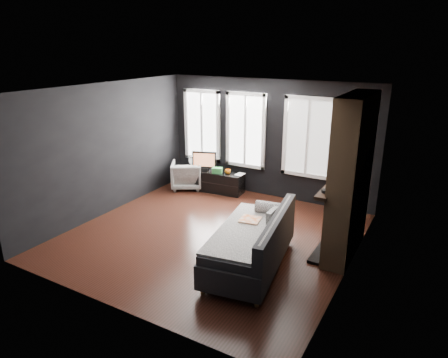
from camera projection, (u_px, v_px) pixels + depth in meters
The scene contains 18 objects.
floor at pixel (211, 235), 7.49m from camera, with size 5.00×5.00×0.00m, color black.
ceiling at pixel (210, 89), 6.63m from camera, with size 5.00×5.00×0.00m, color white.
wall_back at pixel (268, 139), 9.12m from camera, with size 5.00×0.02×2.70m, color black.
wall_left at pixel (107, 149), 8.23m from camera, with size 0.02×5.00×2.70m, color black.
wall_right at pixel (355, 191), 5.89m from camera, with size 0.02×5.00×2.70m, color black.
windows at pixel (250, 92), 8.97m from camera, with size 4.00×0.16×1.76m, color white, non-canonical shape.
fireplace at pixel (351, 178), 6.48m from camera, with size 0.70×1.62×2.70m, color #93724C, non-canonical shape.
sofa at pixel (250, 240), 6.32m from camera, with size 1.09×2.17×0.93m, color black, non-canonical shape.
stripe_pillow at pixel (272, 220), 6.55m from camera, with size 0.08×0.35×0.35m, color gray.
armchair at pixel (187, 174), 9.87m from camera, with size 0.72×0.67×0.74m, color white.
media_console at pixel (214, 181), 9.70m from camera, with size 1.45×0.45×0.50m, color black, non-canonical shape.
monitor at pixel (204, 160), 9.62m from camera, with size 0.60×0.13×0.53m, color black, non-canonical shape.
desk_fan at pixel (193, 162), 9.76m from camera, with size 0.24×0.24×0.34m, color #969696, non-canonical shape.
mug at pixel (228, 171), 9.43m from camera, with size 0.14×0.11×0.14m, color #D0680D.
book at pixel (237, 169), 9.38m from camera, with size 0.18×0.02×0.24m, color #BDB196.
storage_box at pixel (217, 170), 9.49m from camera, with size 0.23×0.15×0.13m, color #2D7E38.
mantel_vase at pixel (342, 170), 6.97m from camera, with size 0.20×0.21×0.20m, color gold.
mantel_clock at pixel (325, 191), 6.17m from camera, with size 0.13×0.13×0.04m, color black.
Camera 1 is at (3.55, -5.76, 3.41)m, focal length 32.00 mm.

